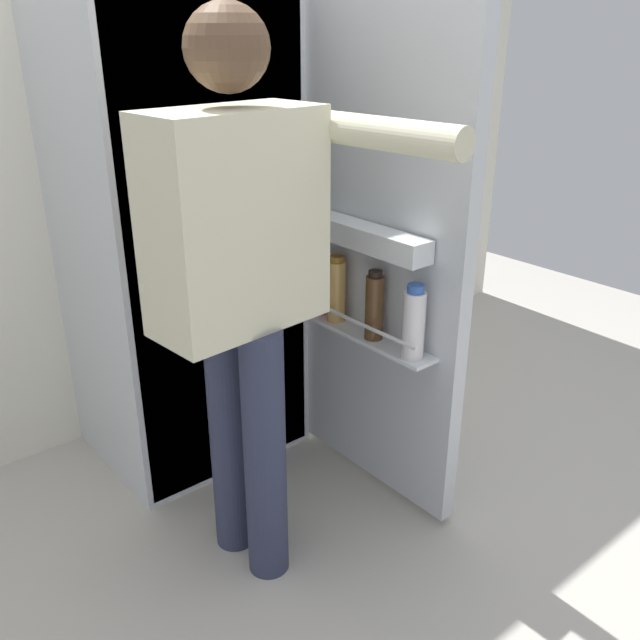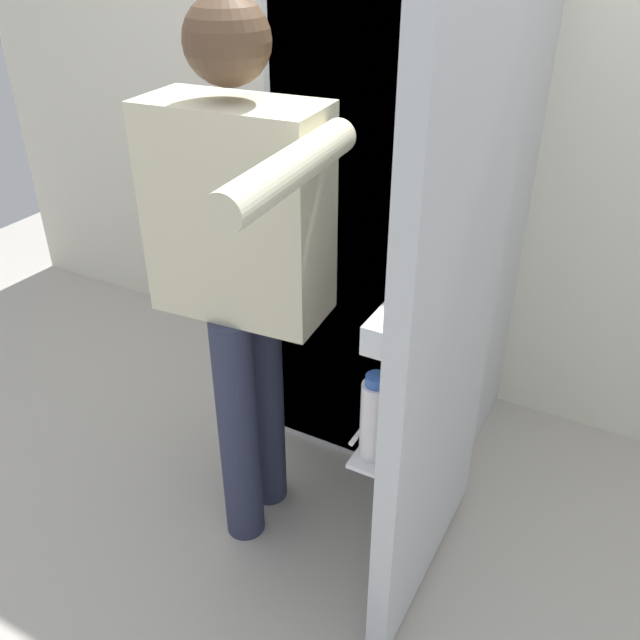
{
  "view_description": "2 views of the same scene",
  "coord_description": "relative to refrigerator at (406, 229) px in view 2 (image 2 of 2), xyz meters",
  "views": [
    {
      "loc": [
        -1.08,
        -1.55,
        1.5
      ],
      "look_at": [
        0.09,
        -0.13,
        0.71
      ],
      "focal_mm": 38.08,
      "sensor_mm": 36.0,
      "label": 1
    },
    {
      "loc": [
        0.75,
        -1.44,
        1.7
      ],
      "look_at": [
        0.05,
        -0.14,
        0.81
      ],
      "focal_mm": 37.81,
      "sensor_mm": 36.0,
      "label": 2
    }
  ],
  "objects": [
    {
      "name": "ground_plane",
      "position": [
        -0.03,
        -0.48,
        -0.82
      ],
      "size": [
        5.8,
        5.8,
        0.0
      ],
      "primitive_type": "plane",
      "color": "#B7B2A8"
    },
    {
      "name": "refrigerator",
      "position": [
        0.0,
        0.0,
        0.0
      ],
      "size": [
        0.75,
        1.28,
        1.65
      ],
      "color": "silver",
      "rests_on": "ground_plane"
    },
    {
      "name": "person",
      "position": [
        -0.21,
        -0.62,
        0.11
      ],
      "size": [
        0.57,
        0.73,
        1.56
      ],
      "color": "#2D334C",
      "rests_on": "ground_plane"
    },
    {
      "name": "kitchen_wall",
      "position": [
        -0.03,
        0.4,
        0.5
      ],
      "size": [
        4.4,
        0.1,
        2.65
      ],
      "primitive_type": "cube",
      "color": "silver",
      "rests_on": "ground_plane"
    }
  ]
}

